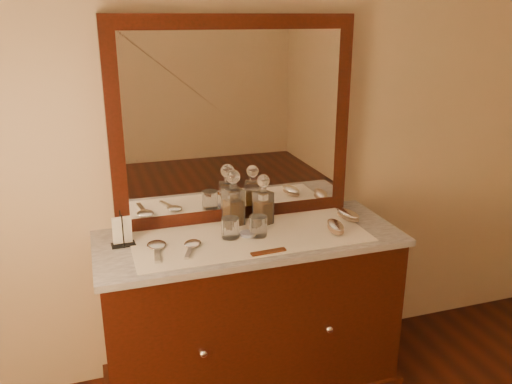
% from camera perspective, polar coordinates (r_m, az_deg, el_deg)
% --- Properties ---
extents(dresser_cabinet, '(1.40, 0.55, 0.82)m').
position_cam_1_polar(dresser_cabinet, '(2.71, -0.67, -13.32)').
color(dresser_cabinet, black).
rests_on(dresser_cabinet, floor).
extents(dresser_plinth, '(1.46, 0.59, 0.08)m').
position_cam_1_polar(dresser_plinth, '(2.92, -0.65, -19.49)').
color(dresser_plinth, black).
rests_on(dresser_plinth, floor).
extents(knob_left, '(0.04, 0.04, 0.04)m').
position_cam_1_polar(knob_left, '(2.39, -5.72, -17.04)').
color(knob_left, silver).
rests_on(knob_left, dresser_cabinet).
extents(knob_right, '(0.04, 0.04, 0.04)m').
position_cam_1_polar(knob_right, '(2.56, 7.95, -14.52)').
color(knob_right, silver).
rests_on(knob_right, dresser_cabinet).
extents(marble_top, '(1.44, 0.59, 0.03)m').
position_cam_1_polar(marble_top, '(2.51, -0.71, -5.05)').
color(marble_top, silver).
rests_on(marble_top, dresser_cabinet).
extents(mirror_frame, '(1.20, 0.08, 1.00)m').
position_cam_1_polar(mirror_frame, '(2.58, -2.40, 7.61)').
color(mirror_frame, black).
rests_on(mirror_frame, marble_top).
extents(mirror_glass, '(1.06, 0.01, 0.86)m').
position_cam_1_polar(mirror_glass, '(2.55, -2.19, 7.48)').
color(mirror_glass, white).
rests_on(mirror_glass, marble_top).
extents(lace_runner, '(1.10, 0.45, 0.00)m').
position_cam_1_polar(lace_runner, '(2.48, -0.57, -4.87)').
color(lace_runner, white).
rests_on(lace_runner, marble_top).
extents(pin_dish, '(0.08, 0.08, 0.01)m').
position_cam_1_polar(pin_dish, '(2.49, -0.89, -4.55)').
color(pin_dish, silver).
rests_on(pin_dish, lace_runner).
extents(comb, '(0.16, 0.04, 0.01)m').
position_cam_1_polar(comb, '(2.32, 1.36, -6.50)').
color(comb, '#682D12').
rests_on(comb, lace_runner).
extents(napkin_rack, '(0.11, 0.07, 0.16)m').
position_cam_1_polar(napkin_rack, '(2.45, -14.30, -4.25)').
color(napkin_rack, black).
rests_on(napkin_rack, marble_top).
extents(decanter_left, '(0.10, 0.10, 0.28)m').
position_cam_1_polar(decanter_left, '(2.59, -2.47, -1.26)').
color(decanter_left, '#8B5314').
rests_on(decanter_left, lace_runner).
extents(decanter_right, '(0.10, 0.10, 0.25)m').
position_cam_1_polar(decanter_right, '(2.60, 0.78, -1.39)').
color(decanter_right, '#8B5314').
rests_on(decanter_right, lace_runner).
extents(brush_near, '(0.09, 0.17, 0.04)m').
position_cam_1_polar(brush_near, '(2.56, 8.62, -3.74)').
color(brush_near, '#8F7058').
rests_on(brush_near, lace_runner).
extents(brush_far, '(0.10, 0.17, 0.04)m').
position_cam_1_polar(brush_far, '(2.72, 9.95, -2.46)').
color(brush_far, '#8F7058').
rests_on(brush_far, lace_runner).
extents(hand_mirror_outer, '(0.10, 0.23, 0.02)m').
position_cam_1_polar(hand_mirror_outer, '(2.39, -10.73, -5.86)').
color(hand_mirror_outer, silver).
rests_on(hand_mirror_outer, lace_runner).
extents(hand_mirror_inner, '(0.12, 0.20, 0.02)m').
position_cam_1_polar(hand_mirror_inner, '(2.39, -6.95, -5.75)').
color(hand_mirror_inner, silver).
rests_on(hand_mirror_inner, lace_runner).
extents(tumblers, '(0.22, 0.11, 0.10)m').
position_cam_1_polar(tumblers, '(2.46, -1.28, -3.81)').
color(tumblers, white).
rests_on(tumblers, lace_runner).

